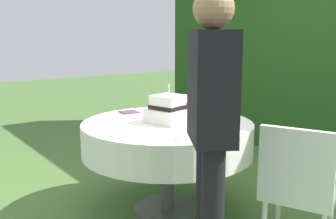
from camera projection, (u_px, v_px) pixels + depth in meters
ground_plane at (167, 210)px, 3.10m from camera, size 20.00×20.00×0.00m
cake_table at (167, 137)px, 2.99m from camera, size 1.32×1.32×0.72m
wedding_cake at (169, 110)px, 2.93m from camera, size 0.34×0.34×0.30m
serving_plate_near at (112, 121)px, 2.97m from camera, size 0.10×0.10×0.01m
serving_plate_far at (182, 138)px, 2.48m from camera, size 0.10×0.10×0.01m
serving_plate_left at (117, 134)px, 2.57m from camera, size 0.12×0.12×0.01m
napkin_stack at (129, 112)px, 3.33m from camera, size 0.16×0.16×0.01m
garden_chair at (298, 185)px, 2.18m from camera, size 0.52×0.52×0.89m
standing_person at (211, 126)px, 1.93m from camera, size 0.41×0.36×1.60m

